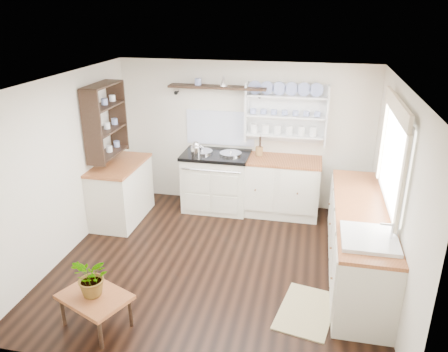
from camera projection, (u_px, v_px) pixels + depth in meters
The scene contains 19 objects.
floor at pixel (218, 262), 5.61m from camera, with size 4.00×3.80×0.01m, color black.
wall_back at pixel (244, 135), 6.91m from camera, with size 4.00×0.02×2.30m, color beige.
wall_right at pixel (395, 194), 4.80m from camera, with size 0.02×3.80×2.30m, color beige.
wall_left at pixel (65, 167), 5.57m from camera, with size 0.02×3.80×2.30m, color beige.
ceiling at pixel (217, 82), 4.76m from camera, with size 4.00×3.80×0.01m, color white.
window at pixel (393, 153), 4.79m from camera, with size 0.08×1.55×1.22m.
aga_cooker at pixel (216, 181), 6.93m from camera, with size 1.04×0.72×0.96m.
back_cabinets at pixel (278, 186), 6.77m from camera, with size 1.27×0.63×0.90m.
right_cabinets at pixel (359, 241), 5.20m from camera, with size 0.62×2.43×0.90m.
belfast_sink at pixel (368, 249), 4.39m from camera, with size 0.55×0.60×0.45m.
left_cabinets at pixel (121, 191), 6.58m from camera, with size 0.62×1.13×0.90m.
plate_rack at pixel (286, 113), 6.60m from camera, with size 1.20×0.22×0.90m.
high_shelf at pixel (217, 88), 6.59m from camera, with size 1.50×0.29×0.16m.
left_shelving at pixel (105, 120), 6.21m from camera, with size 0.28×0.80×1.05m, color black.
kettle at pixel (196, 148), 6.67m from camera, with size 0.17×0.17×0.21m, color silver, non-canonical shape.
utensil_crock at pixel (259, 151), 6.72m from camera, with size 0.11×0.11×0.13m, color olive.
center_table at pixel (95, 299), 4.40m from camera, with size 0.82×0.72×0.37m.
potted_plant at pixel (92, 277), 4.30m from camera, with size 0.38×0.33×0.43m, color #3F7233.
floor_rug at pixel (306, 311), 4.71m from camera, with size 0.55×0.85×0.02m, color olive.
Camera 1 is at (1.07, -4.68, 3.11)m, focal length 35.00 mm.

